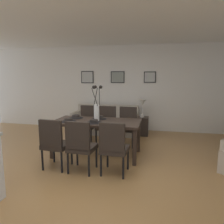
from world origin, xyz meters
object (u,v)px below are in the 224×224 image
object	(u,v)px
dining_chair_mid_left	(114,146)
sofa	(106,123)
centerpiece_vase	(97,107)
dining_chair_far_left	(81,144)
bowl_near_left	(68,120)
framed_picture_left	(87,77)
dining_chair_near_right	(87,122)
bowl_far_right	(99,117)
bowl_far_left	(94,121)
framed_picture_center	(118,77)
dining_chair_mid_right	(127,124)
table_lamp	(142,104)
side_table	(142,126)
dining_chair_far_right	(107,123)
dining_table	(97,124)
dining_chair_near_left	(55,142)
bowl_near_right	(76,116)
framed_picture_right	(150,77)

from	to	relation	value
dining_chair_mid_left	sofa	distance (m)	2.84
centerpiece_vase	dining_chair_far_left	bearing A→B (deg)	-92.11
bowl_near_left	framed_picture_left	bearing A→B (deg)	99.86
dining_chair_near_right	bowl_far_right	size ratio (longest dim) A/B	5.41
centerpiece_vase	bowl_near_left	size ratio (longest dim) A/B	4.32
dining_chair_far_left	bowl_far_right	world-z (taller)	dining_chair_far_left
bowl_near_left	bowl_far_left	distance (m)	0.54
bowl_far_right	framed_picture_center	distance (m)	2.31
dining_chair_far_left	dining_chair_mid_right	world-z (taller)	same
table_lamp	bowl_near_left	bearing A→B (deg)	-124.33
dining_chair_mid_left	side_table	world-z (taller)	dining_chair_mid_left
bowl_near_left	bowl_far_right	bearing A→B (deg)	36.66
dining_chair_far_right	bowl_far_right	bearing A→B (deg)	-90.26
dining_chair_far_right	bowl_far_right	distance (m)	0.71
dining_chair_far_right	bowl_near_left	distance (m)	1.22
dining_chair_mid_right	side_table	bearing A→B (deg)	72.87
sofa	centerpiece_vase	bearing A→B (deg)	-81.73
dining_table	sofa	world-z (taller)	sofa
dining_chair_near_left	sofa	size ratio (longest dim) A/B	0.49
dining_chair_near_right	framed_picture_center	bearing A→B (deg)	70.79
dining_chair_mid_left	framed_picture_center	xyz separation A→B (m)	(-0.54, 3.19, 1.13)
sofa	framed_picture_left	size ratio (longest dim) A/B	4.68
dining_chair_near_right	dining_chair_mid_right	distance (m)	1.03
dining_table	centerpiece_vase	distance (m)	0.36
dining_chair_mid_left	side_table	bearing A→B (deg)	84.01
dining_chair_near_left	dining_chair_mid_left	world-z (taller)	same
bowl_near_left	table_lamp	xyz separation A→B (m)	(1.36, 1.99, 0.11)
dining_table	dining_chair_mid_right	size ratio (longest dim) A/B	1.96
bowl_near_left	bowl_near_right	world-z (taller)	same
sofa	bowl_near_right	bearing A→B (deg)	-99.24
bowl_near_right	table_lamp	world-z (taller)	table_lamp
bowl_near_left	bowl_near_right	size ratio (longest dim) A/B	1.00
dining_chair_mid_right	dining_chair_near_right	bearing A→B (deg)	177.17
dining_chair_far_left	bowl_near_left	world-z (taller)	dining_chair_far_left
dining_chair_mid_right	bowl_far_left	size ratio (longest dim) A/B	5.41
dining_table	bowl_far_right	world-z (taller)	bowl_far_right
bowl_far_right	framed_picture_right	size ratio (longest dim) A/B	0.48
framed_picture_right	table_lamp	bearing A→B (deg)	-106.51
centerpiece_vase	sofa	size ratio (longest dim) A/B	0.39
sofa	dining_chair_near_left	bearing A→B (deg)	-95.56
dining_chair_near_right	side_table	distance (m)	1.62
dining_table	centerpiece_vase	xyz separation A→B (m)	(0.00, 0.00, 0.36)
bowl_far_right	table_lamp	size ratio (longest dim) A/B	0.33
dining_table	dining_chair_mid_right	world-z (taller)	dining_chair_mid_right
dining_chair_mid_left	side_table	xyz separation A→B (m)	(0.28, 2.64, -0.25)
framed_picture_center	framed_picture_right	bearing A→B (deg)	0.00
bowl_far_right	sofa	world-z (taller)	bowl_far_right
side_table	table_lamp	world-z (taller)	table_lamp
dining_chair_near_left	bowl_far_right	bearing A→B (deg)	62.93
framed_picture_left	table_lamp	bearing A→B (deg)	-17.21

